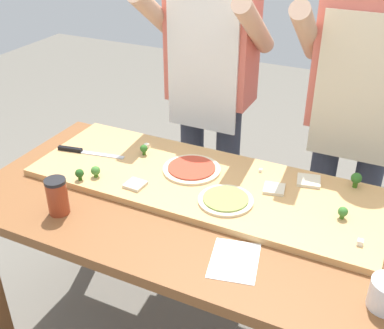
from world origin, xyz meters
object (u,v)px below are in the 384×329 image
object	(u,v)px
prep_table	(188,226)
cook_left	(210,80)
broccoli_floret_front_mid	(343,212)
cheese_crumble_c	(360,242)
recipe_note	(234,260)
chefs_knife	(81,151)
pizza_slice_center	(309,181)
pizza_whole_pesto_green	(226,200)
pizza_whole_tomato_red	(192,169)
cook_right	(358,105)
broccoli_floret_back_mid	(96,171)
broccoli_floret_back_left	(144,149)
pizza_slice_far_left	(274,189)
cheese_crumble_a	(260,170)
cheese_crumble_d	(147,146)
broccoli_floret_front_left	(79,174)
sauce_jar	(57,196)
broccoli_floret_center_right	(356,179)
pizza_slice_near_left	(135,185)

from	to	relation	value
prep_table	cook_left	world-z (taller)	cook_left
broccoli_floret_front_mid	cheese_crumble_c	bearing A→B (deg)	-55.61
recipe_note	cook_left	world-z (taller)	cook_left
broccoli_floret_front_mid	chefs_knife	bearing A→B (deg)	-179.89
pizza_slice_center	pizza_whole_pesto_green	bearing A→B (deg)	-132.49
pizza_whole_tomato_red	cook_right	size ratio (longest dim) A/B	0.14
broccoli_floret_back_mid	cook_right	distance (m)	1.12
broccoli_floret_back_left	broccoli_floret_front_mid	size ratio (longest dim) A/B	1.01
pizza_slice_far_left	broccoli_floret_back_left	distance (m)	0.58
prep_table	cheese_crumble_a	world-z (taller)	cheese_crumble_a
cheese_crumble_d	cook_right	distance (m)	0.92
pizza_slice_center	cheese_crumble_d	size ratio (longest dim) A/B	4.82
broccoli_floret_front_left	recipe_note	distance (m)	0.72
broccoli_floret_back_mid	cook_right	world-z (taller)	cook_right
cheese_crumble_a	sauce_jar	world-z (taller)	sauce_jar
cheese_crumble_c	cheese_crumble_d	world-z (taller)	same
prep_table	cheese_crumble_a	xyz separation A→B (m)	(0.18, 0.29, 0.14)
broccoli_floret_front_mid	recipe_note	xyz separation A→B (m)	(-0.26, -0.33, -0.05)
chefs_knife	cheese_crumble_c	bearing A→B (deg)	-5.45
prep_table	pizza_whole_pesto_green	distance (m)	0.20
pizza_whole_pesto_green	cheese_crumble_a	bearing A→B (deg)	79.66
broccoli_floret_back_left	sauce_jar	xyz separation A→B (m)	(-0.08, -0.46, 0.02)
pizza_whole_pesto_green	cheese_crumble_d	distance (m)	0.52
recipe_note	cheese_crumble_a	bearing A→B (deg)	99.75
sauce_jar	cook_left	distance (m)	0.95
broccoli_floret_back_left	broccoli_floret_front_mid	world-z (taller)	same
broccoli_floret_front_mid	cook_left	world-z (taller)	cook_left
sauce_jar	cook_right	distance (m)	1.27
chefs_knife	broccoli_floret_front_left	distance (m)	0.23
cheese_crumble_d	recipe_note	xyz separation A→B (m)	(0.60, -0.49, -0.03)
cook_right	cook_left	bearing A→B (deg)	180.00
chefs_knife	broccoli_floret_front_mid	xyz separation A→B (m)	(1.09, 0.00, 0.02)
pizza_slice_far_left	broccoli_floret_back_mid	distance (m)	0.69
broccoli_floret_center_right	pizza_whole_pesto_green	bearing A→B (deg)	-143.32
pizza_slice_center	pizza_slice_near_left	bearing A→B (deg)	-152.06
pizza_whole_tomato_red	cheese_crumble_c	distance (m)	0.70
broccoli_floret_center_right	cook_left	world-z (taller)	cook_left
broccoli_floret_front_left	cook_right	bearing A→B (deg)	39.77
pizza_whole_pesto_green	cook_left	bearing A→B (deg)	118.34
pizza_whole_tomato_red	cheese_crumble_c	world-z (taller)	cheese_crumble_c
broccoli_floret_front_left	broccoli_floret_front_mid	bearing A→B (deg)	10.87
broccoli_floret_back_left	cheese_crumble_d	distance (m)	0.07
chefs_knife	cheese_crumble_a	world-z (taller)	chefs_knife
pizza_slice_near_left	cook_right	distance (m)	0.99
broccoli_floret_center_right	cook_right	world-z (taller)	cook_right
cheese_crumble_d	cheese_crumble_a	bearing A→B (deg)	2.14
pizza_slice_far_left	broccoli_floret_center_right	distance (m)	0.31
pizza_whole_pesto_green	pizza_slice_center	world-z (taller)	pizza_whole_pesto_green
broccoli_floret_front_left	cook_right	distance (m)	1.18
chefs_knife	pizza_slice_far_left	bearing A→B (deg)	4.93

